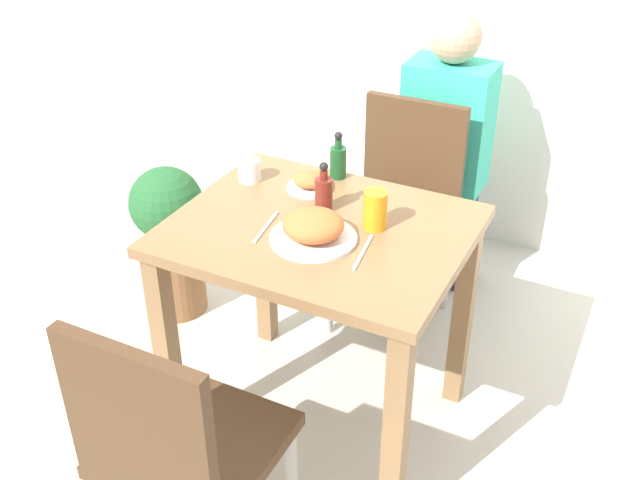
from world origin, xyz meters
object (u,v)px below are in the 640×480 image
(juice_glass, at_px, (375,210))
(condiment_bottle, at_px, (338,160))
(chair_near, at_px, (175,446))
(side_plate, at_px, (309,182))
(food_plate, at_px, (313,228))
(person_figure, at_px, (444,155))
(drink_cup, at_px, (249,170))
(sauce_bottle, at_px, (324,192))
(chair_far, at_px, (401,205))
(potted_plant_left, at_px, (170,235))

(juice_glass, height_order, condiment_bottle, condiment_bottle)
(chair_near, relative_size, side_plate, 6.01)
(food_plate, xyz_separation_m, side_plate, (-0.15, 0.27, -0.01))
(side_plate, distance_m, person_figure, 0.88)
(chair_near, distance_m, food_plate, 0.70)
(drink_cup, height_order, sauce_bottle, sauce_bottle)
(person_figure, bearing_deg, side_plate, -102.95)
(chair_far, relative_size, side_plate, 6.01)
(chair_far, relative_size, juice_glass, 7.55)
(drink_cup, bearing_deg, potted_plant_left, 163.52)
(condiment_bottle, bearing_deg, potted_plant_left, -179.26)
(food_plate, height_order, sauce_bottle, sauce_bottle)
(drink_cup, bearing_deg, chair_near, -71.38)
(juice_glass, height_order, person_figure, person_figure)
(side_plate, height_order, person_figure, person_figure)
(sauce_bottle, relative_size, person_figure, 0.14)
(sauce_bottle, bearing_deg, drink_cup, 167.20)
(chair_far, height_order, condiment_bottle, condiment_bottle)
(chair_far, height_order, food_plate, chair_far)
(chair_near, bearing_deg, potted_plant_left, -52.44)
(juice_glass, bearing_deg, condiment_bottle, 133.78)
(sauce_bottle, distance_m, person_figure, 0.97)
(food_plate, height_order, person_figure, person_figure)
(juice_glass, distance_m, person_figure, 1.00)
(drink_cup, distance_m, condiment_bottle, 0.29)
(condiment_bottle, distance_m, potted_plant_left, 0.87)
(side_plate, distance_m, potted_plant_left, 0.82)
(juice_glass, bearing_deg, person_figure, 95.35)
(food_plate, distance_m, potted_plant_left, 1.03)
(chair_far, height_order, juice_glass, juice_glass)
(chair_near, relative_size, condiment_bottle, 5.48)
(potted_plant_left, bearing_deg, food_plate, -24.54)
(chair_far, bearing_deg, juice_glass, -76.89)
(chair_near, xyz_separation_m, condiment_bottle, (-0.04, 1.01, 0.34))
(drink_cup, height_order, person_figure, person_figure)
(side_plate, relative_size, potted_plant_left, 0.23)
(drink_cup, relative_size, person_figure, 0.06)
(chair_far, distance_m, side_plate, 0.60)
(food_plate, bearing_deg, chair_far, 91.36)
(chair_far, distance_m, potted_plant_left, 0.92)
(food_plate, distance_m, sauce_bottle, 0.18)
(chair_far, bearing_deg, person_figure, 80.10)
(sauce_bottle, bearing_deg, food_plate, -73.26)
(drink_cup, bearing_deg, person_figure, 65.40)
(food_plate, relative_size, potted_plant_left, 0.39)
(drink_cup, distance_m, person_figure, 0.98)
(chair_near, distance_m, side_plate, 0.94)
(sauce_bottle, xyz_separation_m, potted_plant_left, (-0.79, 0.21, -0.48))
(drink_cup, bearing_deg, food_plate, -33.92)
(chair_far, bearing_deg, condiment_bottle, -103.10)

